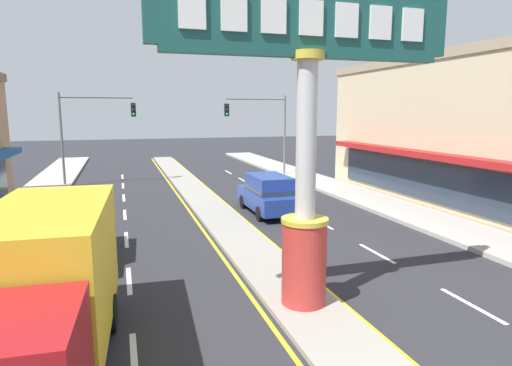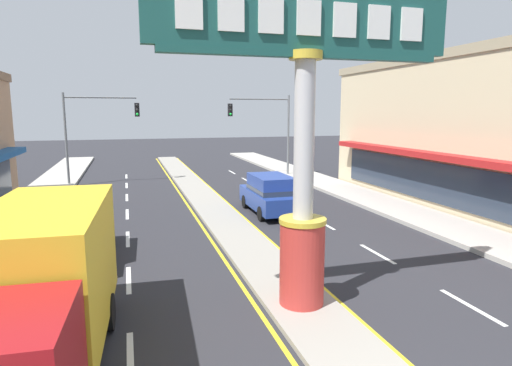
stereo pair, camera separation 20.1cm
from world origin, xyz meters
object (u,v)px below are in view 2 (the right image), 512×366
(traffic_light_right_side, at_px, (267,121))
(box_truck_near_right_lane, at_px, (38,291))
(traffic_light_left_side, at_px, (93,123))
(suv_near_left_lane, at_px, (270,194))
(suv_far_right_lane, at_px, (76,231))
(district_sign, at_px, (304,134))

(traffic_light_right_side, height_order, box_truck_near_right_lane, traffic_light_right_side)
(traffic_light_left_side, height_order, box_truck_near_right_lane, traffic_light_left_side)
(traffic_light_left_side, xyz_separation_m, suv_near_left_lane, (8.72, -11.29, -3.26))
(traffic_light_left_side, bearing_deg, box_truck_near_right_lane, -89.05)
(traffic_light_right_side, xyz_separation_m, suv_far_right_lane, (-12.01, -16.27, -3.26))
(district_sign, bearing_deg, suv_near_left_lane, 75.90)
(district_sign, distance_m, suv_near_left_lane, 11.08)
(traffic_light_right_side, height_order, suv_near_left_lane, traffic_light_right_side)
(box_truck_near_right_lane, relative_size, suv_near_left_lane, 1.52)
(traffic_light_left_side, distance_m, box_truck_near_right_lane, 22.96)
(district_sign, distance_m, traffic_light_right_side, 22.74)
(suv_near_left_lane, bearing_deg, traffic_light_left_side, 127.67)
(district_sign, xyz_separation_m, suv_near_left_lane, (2.57, 10.21, -3.44))
(traffic_light_right_side, height_order, suv_far_right_lane, traffic_light_right_side)
(traffic_light_left_side, bearing_deg, suv_near_left_lane, -52.33)
(district_sign, xyz_separation_m, traffic_light_right_side, (6.15, 21.89, -0.17))
(traffic_light_left_side, height_order, suv_near_left_lane, traffic_light_left_side)
(district_sign, distance_m, traffic_light_left_side, 22.37)
(suv_far_right_lane, bearing_deg, box_truck_near_right_lane, -89.27)
(box_truck_near_right_lane, distance_m, suv_far_right_lane, 6.97)
(box_truck_near_right_lane, xyz_separation_m, suv_far_right_lane, (-0.09, 6.93, -0.71))
(traffic_light_right_side, bearing_deg, box_truck_near_right_lane, -117.20)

